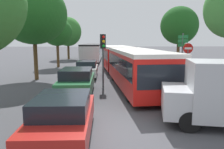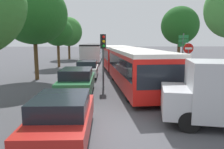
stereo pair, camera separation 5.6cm
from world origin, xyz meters
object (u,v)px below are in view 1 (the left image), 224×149
Objects in this scene: queued_car_red at (63,117)px; queued_car_white at (87,69)px; tree_left_far at (57,33)px; articulated_bus at (126,61)px; traffic_light at (103,49)px; tree_right_mid at (179,26)px; direction_sign_post at (183,46)px; tree_left_mid at (33,14)px; tree_left_distant at (68,32)px; queued_car_green at (77,81)px; city_bus_rear at (92,51)px; no_entry_sign at (188,57)px.

queued_car_white is (0.05, 11.56, -0.02)m from queued_car_red.
queued_car_white is 8.66m from tree_left_far.
articulated_bus is 4.88× the size of traffic_light.
queued_car_red is 0.64× the size of tree_right_mid.
tree_left_far is at bearing -170.43° from traffic_light.
queued_car_white is at bearing -11.88° from direction_sign_post.
tree_left_far reaches higher than traffic_light.
tree_left_mid is (-3.80, 10.56, 4.26)m from queued_car_red.
queued_car_white is 18.54m from tree_left_distant.
articulated_bus is 2.65× the size of tree_right_mid.
tree_left_mid is at bearing 37.94° from queued_car_green.
queued_car_white is (0.23, 5.83, -0.05)m from queued_car_green.
queued_car_green is at bearing -178.14° from city_bus_rear.
tree_right_mid is (1.61, 6.33, 2.46)m from no_entry_sign.
city_bus_rear reaches higher than queued_car_white.
direction_sign_post is at bearing 4.66° from tree_left_mid.
tree_left_mid is 13.30m from tree_right_mid.
tree_left_distant is at bearing -67.63° from direction_sign_post.
tree_left_mid is (-3.85, -0.99, 4.28)m from queued_car_white.
queued_car_green is (-0.14, -20.81, -0.69)m from city_bus_rear.
traffic_light reaches higher than queued_car_red.
queued_car_white is at bearing -177.42° from city_bus_rear.
traffic_light is at bearing -81.73° from no_entry_sign.
city_bus_rear reaches higher than queued_car_red.
direction_sign_post reaches higher than articulated_bus.
direction_sign_post is 0.50× the size of tree_left_mid.
queued_car_white is 1.16× the size of traffic_light.
tree_right_mid is (12.80, -14.55, -0.03)m from tree_left_distant.
articulated_bus is 3.37m from queued_car_white.
no_entry_sign is 0.39× the size of tree_left_mid.
traffic_light reaches higher than city_bus_rear.
tree_right_mid reaches higher than queued_car_red.
direction_sign_post reaches higher than traffic_light.
tree_left_far is at bearing -88.38° from tree_left_distant.
no_entry_sign is (4.03, -2.16, 0.47)m from articulated_bus.
tree_left_far is (-3.68, 18.69, 3.16)m from queued_car_red.
city_bus_rear is at bearing 1.45° from queued_car_white.
tree_left_distant is at bearing 131.32° from tree_right_mid.
tree_left_mid is 18.72m from tree_left_distant.
direction_sign_post reaches higher than queued_car_green.
tree_left_distant is (-3.94, 2.73, 2.94)m from city_bus_rear.
no_entry_sign is 23.82m from tree_left_distant.
queued_car_red is 0.60× the size of tree_left_distant.
tree_left_distant reaches higher than queued_car_red.
no_entry_sign is (7.25, -18.15, 0.45)m from city_bus_rear.
direction_sign_post is 13.77m from tree_left_far.
articulated_bus is 5.91m from queued_car_green.
traffic_light is (1.51, 1.80, 1.76)m from queued_car_green.
tree_left_distant is at bearing 10.28° from queued_car_green.
no_entry_sign is (7.39, 2.66, 1.14)m from queued_car_green.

